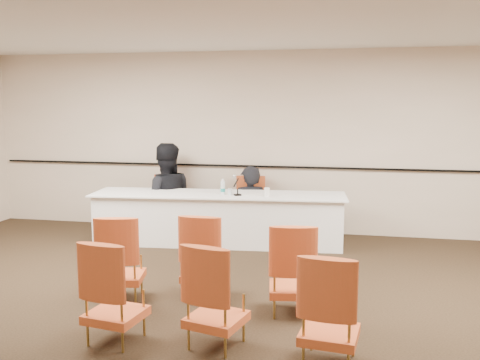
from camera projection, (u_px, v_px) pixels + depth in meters
name	position (u px, v px, depth m)	size (l,w,h in m)	color
floor	(216.00, 326.00, 5.18)	(10.00, 10.00, 0.00)	black
ceiling	(214.00, 6.00, 4.76)	(10.00, 10.00, 0.00)	silver
wall_back	(274.00, 142.00, 8.85)	(10.00, 0.04, 3.00)	beige
wall_rail	(273.00, 167.00, 8.87)	(9.80, 0.04, 0.03)	black
panel_table	(218.00, 218.00, 8.21)	(3.86, 0.89, 0.77)	white
panelist_main	(249.00, 217.00, 8.73)	(0.62, 0.41, 1.69)	black
panelist_main_chair	(249.00, 206.00, 8.71)	(0.50, 0.50, 0.95)	#D84F26
panelist_second	(165.00, 202.00, 8.87)	(0.96, 0.74, 1.97)	black
panelist_second_chair	(166.00, 205.00, 8.87)	(0.50, 0.50, 0.95)	#D84F26
papers	(252.00, 195.00, 8.03)	(0.30, 0.22, 0.00)	white
microphone	(238.00, 186.00, 7.97)	(0.11, 0.22, 0.30)	black
water_bottle	(223.00, 187.00, 8.08)	(0.07, 0.07, 0.24)	teal
drinking_glass	(230.00, 192.00, 8.02)	(0.06, 0.06, 0.10)	silver
coffee_cup	(267.00, 192.00, 7.89)	(0.08, 0.08, 0.13)	white
aud_chair_front_left	(121.00, 257.00, 5.84)	(0.50, 0.50, 0.95)	#D84F26
aud_chair_front_mid	(205.00, 255.00, 5.90)	(0.50, 0.50, 0.95)	#D84F26
aud_chair_front_right	(292.00, 268.00, 5.45)	(0.50, 0.50, 0.95)	#D84F26
aud_chair_back_left	(115.00, 291.00, 4.79)	(0.50, 0.50, 0.95)	#D84F26
aud_chair_back_mid	(216.00, 294.00, 4.69)	(0.50, 0.50, 0.95)	#D84F26
aud_chair_back_right	(330.00, 308.00, 4.38)	(0.50, 0.50, 0.95)	#D84F26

